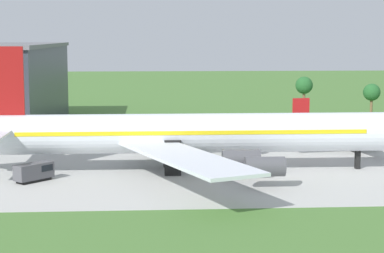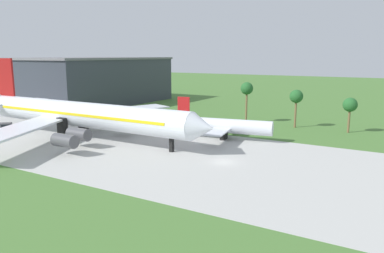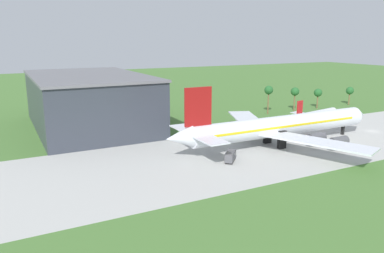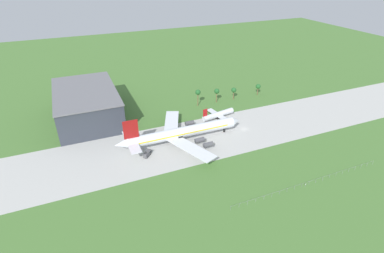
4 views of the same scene
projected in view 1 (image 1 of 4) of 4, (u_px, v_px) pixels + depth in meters
name	position (u px, v px, depth m)	size (l,w,h in m)	color
jet_airliner	(183.00, 134.00, 103.97)	(72.59, 59.50, 18.72)	silver
regional_aircraft	(353.00, 133.00, 122.09)	(22.89, 20.70, 9.66)	silver
baggage_tug	(35.00, 172.00, 96.98)	(5.34, 5.50, 2.60)	black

